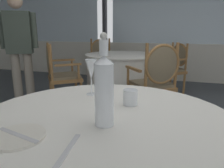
# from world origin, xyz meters

# --- Properties ---
(window_wall_far) EXTENTS (10.64, 0.14, 2.78)m
(window_wall_far) POSITION_xyz_m (-0.00, 3.51, 1.11)
(window_wall_far) COLOR silver
(window_wall_far) RESTS_ON ground_plane
(side_plate) EXTENTS (0.20, 0.20, 0.01)m
(side_plate) POSITION_xyz_m (-0.48, -0.99, 0.77)
(side_plate) COLOR silver
(side_plate) RESTS_ON foreground_table
(butter_knife) EXTENTS (0.21, 0.07, 0.00)m
(butter_knife) POSITION_xyz_m (-0.48, -0.99, 0.78)
(butter_knife) COLOR silver
(butter_knife) RESTS_ON foreground_table
(dinner_fork) EXTENTS (0.04, 0.21, 0.00)m
(dinner_fork) POSITION_xyz_m (-0.26, -1.01, 0.77)
(dinner_fork) COLOR silver
(dinner_fork) RESTS_ON foreground_table
(water_bottle) EXTENTS (0.08, 0.08, 0.37)m
(water_bottle) POSITION_xyz_m (-0.21, -0.79, 0.92)
(water_bottle) COLOR white
(water_bottle) RESTS_ON foreground_table
(wine_glass) EXTENTS (0.07, 0.07, 0.21)m
(wine_glass) POSITION_xyz_m (-0.42, -0.42, 0.92)
(wine_glass) COLOR white
(wine_glass) RESTS_ON foreground_table
(water_tumbler) EXTENTS (0.07, 0.07, 0.08)m
(water_tumbler) POSITION_xyz_m (-0.16, -0.53, 0.81)
(water_tumbler) COLOR white
(water_tumbler) RESTS_ON foreground_table
(background_table_0) EXTENTS (1.19, 1.19, 0.77)m
(background_table_0) POSITION_xyz_m (-0.79, 1.77, 0.38)
(background_table_0) COLOR silver
(background_table_0) RESTS_ON ground_plane
(dining_chair_0_0) EXTENTS (0.65, 0.66, 0.96)m
(dining_chair_0_0) POSITION_xyz_m (-1.60, 1.14, 0.56)
(dining_chair_0_0) COLOR olive
(dining_chair_0_0) RESTS_ON ground_plane
(dining_chair_0_1) EXTENTS (0.66, 0.65, 1.01)m
(dining_chair_0_1) POSITION_xyz_m (-0.16, 0.96, 0.59)
(dining_chair_0_1) COLOR olive
(dining_chair_0_1) RESTS_ON ground_plane
(dining_chair_0_2) EXTENTS (0.65, 0.66, 0.92)m
(dining_chair_0_2) POSITION_xyz_m (0.02, 2.39, 0.54)
(dining_chair_0_2) COLOR olive
(dining_chair_0_2) RESTS_ON ground_plane
(dining_chair_0_3) EXTENTS (0.66, 0.65, 0.97)m
(dining_chair_0_3) POSITION_xyz_m (-1.42, 2.58, 0.57)
(dining_chair_0_3) COLOR olive
(dining_chair_0_3) RESTS_ON ground_plane
(diner_person_0) EXTENTS (0.47, 0.35, 1.65)m
(diner_person_0) POSITION_xyz_m (-2.19, 1.08, 0.94)
(diner_person_0) COLOR gray
(diner_person_0) RESTS_ON ground_plane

